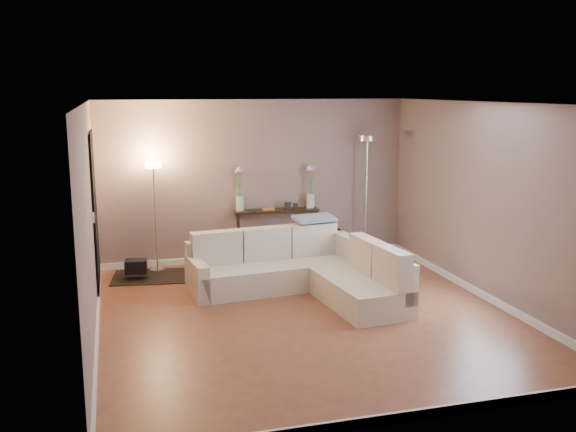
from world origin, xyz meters
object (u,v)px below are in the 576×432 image
object	(u,v)px
sectional_sofa	(304,271)
console_table	(270,231)
floor_lamp_lit	(155,195)
floor_lamp_unlit	(367,172)

from	to	relation	value
sectional_sofa	console_table	xyz separation A→B (m)	(-0.03, 1.79, 0.17)
sectional_sofa	floor_lamp_lit	xyz separation A→B (m)	(-1.87, 1.61, 0.87)
sectional_sofa	floor_lamp_unlit	bearing A→B (deg)	45.27
console_table	floor_lamp_lit	bearing A→B (deg)	-174.39
sectional_sofa	floor_lamp_lit	world-z (taller)	floor_lamp_lit
floor_lamp_unlit	sectional_sofa	bearing A→B (deg)	-134.73
console_table	floor_lamp_unlit	world-z (taller)	floor_lamp_unlit
sectional_sofa	console_table	size ratio (longest dim) A/B	1.85
floor_lamp_lit	floor_lamp_unlit	distance (m)	3.42
console_table	floor_lamp_lit	distance (m)	1.98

